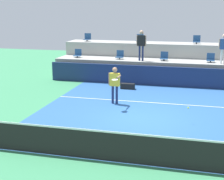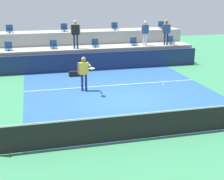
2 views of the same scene
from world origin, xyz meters
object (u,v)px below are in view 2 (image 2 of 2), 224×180
stadium_chair_lower_left (53,45)px  equipment_bag (75,74)px  tennis_ball (163,85)px  stadium_chair_upper_left (64,28)px  stadium_chair_lower_far_right (171,41)px  stadium_chair_upper_right (115,27)px  stadium_chair_upper_far_right (161,26)px  spectator_in_white (145,31)px  spectator_with_hat (166,30)px  stadium_chair_lower_center (95,44)px  stadium_chair_lower_far_left (8,47)px  stadium_chair_upper_far_left (9,29)px  spectator_leaning_on_rail (75,31)px  stadium_chair_lower_right (134,42)px  tennis_player (84,70)px

stadium_chair_lower_left → equipment_bag: stadium_chair_lower_left is taller
tennis_ball → stadium_chair_upper_left: bearing=110.5°
stadium_chair_upper_left → stadium_chair_lower_far_right: bearing=-14.3°
stadium_chair_upper_right → stadium_chair_upper_far_right: 3.53m
stadium_chair_lower_left → stadium_chair_upper_far_right: stadium_chair_upper_far_right is taller
spectator_in_white → spectator_with_hat: size_ratio=0.98×
stadium_chair_lower_far_right → stadium_chair_upper_left: 7.32m
stadium_chair_lower_center → stadium_chair_upper_right: stadium_chair_upper_right is taller
stadium_chair_lower_far_left → stadium_chair_upper_left: (3.60, 1.80, 0.85)m
stadium_chair_upper_right → equipment_bag: (-3.45, -4.23, -2.16)m
stadium_chair_upper_far_left → spectator_in_white: size_ratio=0.32×
stadium_chair_upper_far_left → stadium_chair_upper_left: (3.55, 0.00, 0.00)m
stadium_chair_lower_center → spectator_leaning_on_rail: spectator_leaning_on_rail is taller
stadium_chair_lower_center → spectator_in_white: spectator_in_white is taller
spectator_in_white → stadium_chair_upper_far_left: bearing=165.7°
stadium_chair_lower_far_right → stadium_chair_lower_center: bearing=180.0°
stadium_chair_lower_center → stadium_chair_upper_far_left: size_ratio=1.00×
stadium_chair_lower_far_left → stadium_chair_lower_center: same height
stadium_chair_upper_far_left → spectator_leaning_on_rail: spectator_leaning_on_rail is taller
stadium_chair_lower_center → spectator_in_white: (3.25, -0.38, 0.76)m
tennis_ball → spectator_with_hat: bearing=66.0°
spectator_with_hat → stadium_chair_upper_far_left: bearing=167.8°
stadium_chair_lower_far_right → spectator_in_white: (-2.02, -0.38, 0.76)m
spectator_in_white → stadium_chair_lower_far_left: bearing=177.5°
stadium_chair_upper_left → stadium_chair_upper_far_right: size_ratio=1.00×
stadium_chair_lower_far_right → stadium_chair_upper_far_right: bearing=88.8°
stadium_chair_lower_right → spectator_in_white: bearing=-31.3°
stadium_chair_lower_left → stadium_chair_lower_far_right: bearing=0.0°
stadium_chair_upper_far_right → stadium_chair_lower_center: bearing=-161.3°
tennis_player → stadium_chair_upper_far_left: bearing=116.9°
stadium_chair_lower_far_right → equipment_bag: size_ratio=0.68×
stadium_chair_lower_far_left → stadium_chair_lower_far_right: bearing=0.0°
stadium_chair_upper_left → spectator_leaning_on_rail: size_ratio=0.30×
stadium_chair_upper_left → tennis_player: size_ratio=0.31×
spectator_in_white → equipment_bag: bearing=-157.4°
tennis_player → spectator_with_hat: spectator_with_hat is taller
stadium_chair_lower_far_left → spectator_in_white: 8.66m
stadium_chair_upper_right → stadium_chair_lower_far_left: bearing=-165.9°
stadium_chair_lower_left → stadium_chair_upper_left: stadium_chair_upper_left is taller
spectator_in_white → stadium_chair_lower_right: bearing=148.7°
spectator_leaning_on_rail → equipment_bag: (-0.36, -2.05, -2.17)m
stadium_chair_lower_far_left → stadium_chair_lower_far_right: size_ratio=1.00×
spectator_in_white → stadium_chair_upper_right: bearing=123.9°
stadium_chair_lower_right → tennis_ball: (-0.97, -7.33, -0.85)m
stadium_chair_upper_right → tennis_player: stadium_chair_upper_right is taller
spectator_in_white → spectator_with_hat: spectator_with_hat is taller
stadium_chair_upper_far_right → tennis_player: 10.11m
stadium_chair_lower_far_left → stadium_chair_upper_left: stadium_chair_upper_left is taller
stadium_chair_lower_center → equipment_bag: size_ratio=0.68×
equipment_bag → stadium_chair_upper_left: bearing=91.4°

